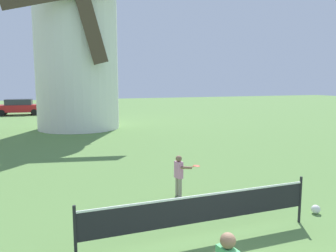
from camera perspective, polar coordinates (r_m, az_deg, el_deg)
The scene contains 6 objects.
windmill at distance 24.09m, azimuth -15.59°, elevation 14.94°, with size 8.81×6.29×13.08m.
tennis_net at distance 7.00m, azimuth 5.96°, elevation -14.05°, with size 5.12×0.06×1.10m.
player_far at distance 9.51m, azimuth 1.99°, elevation -8.15°, with size 0.76×0.39×1.20m.
stray_ball at distance 9.25m, azimuth 24.17°, elevation -12.99°, with size 0.22×0.22×0.22m, color silver.
parked_car_red at distance 35.71m, azimuth -24.35°, elevation 3.05°, with size 4.40×2.16×1.56m.
parked_car_silver at distance 35.59m, azimuth -15.40°, elevation 3.45°, with size 4.34×2.00×1.56m.
Camera 1 is at (-2.90, -3.32, 3.27)m, focal length 35.26 mm.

